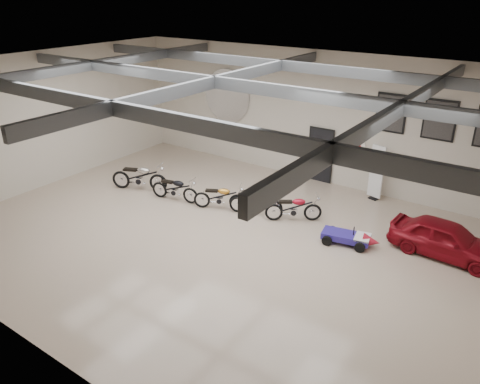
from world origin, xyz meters
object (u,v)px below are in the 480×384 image
Objects in this scene: banner_stand at (376,174)px; motorcycle_black at (175,188)px; vintage_car at (446,239)px; motorcycle_silver at (139,176)px; motorcycle_gold at (219,196)px; motorcycle_yellow at (256,202)px; go_kart at (351,235)px; motorcycle_red at (294,207)px.

motorcycle_black is at bearing -129.91° from banner_stand.
motorcycle_black is at bearing 103.71° from vintage_car.
motorcycle_gold is at bearing -15.96° from motorcycle_silver.
go_kart is (3.44, -0.09, -0.15)m from motorcycle_yellow.
motorcycle_silver is 6.09m from motorcycle_red.
vintage_car is (5.87, 0.87, 0.07)m from motorcycle_yellow.
motorcycle_red is (-1.57, -3.16, -0.52)m from banner_stand.
go_kart is at bearing -45.23° from motorcycle_red.
vintage_car reaches higher than motorcycle_red.
motorcycle_yellow is (2.99, 0.74, -0.01)m from motorcycle_black.
motorcycle_gold reaches higher than go_kart.
vintage_car is (4.61, 0.56, 0.06)m from motorcycle_red.
banner_stand is 3.67m from go_kart.
motorcycle_silver is at bearing 167.44° from motorcycle_yellow.
motorcycle_gold is 1.03× the size of go_kart.
vintage_car is at bearing -17.10° from motorcycle_gold.
banner_stand is at bearing 6.38° from motorcycle_silver.
motorcycle_black is at bearing 165.34° from motorcycle_gold.
vintage_car is at bearing -26.28° from banner_stand.
motorcycle_silver reaches higher than motorcycle_black.
vintage_car is (3.04, -2.60, -0.46)m from banner_stand.
vintage_car is (10.59, 1.66, -0.02)m from motorcycle_silver.
vintage_car is at bearing -14.12° from motorcycle_silver.
go_kart is (4.70, 0.28, -0.15)m from motorcycle_gold.
motorcycle_yellow is (4.72, 0.79, -0.09)m from motorcycle_silver.
motorcycle_silver is at bearing 102.35° from vintage_car.
go_kart is (2.17, -0.39, -0.16)m from motorcycle_red.
banner_stand reaches higher than motorcycle_gold.
vintage_car is (7.14, 1.23, 0.07)m from motorcycle_gold.
banner_stand is 1.09× the size of motorcycle_red.
banner_stand is 4.03m from vintage_car.
vintage_car reaches higher than motorcycle_black.
go_kart is at bearing -5.16° from motorcycle_black.
vintage_car reaches higher than go_kart.
motorcycle_black is 6.47m from go_kart.
motorcycle_black is 3.08m from motorcycle_yellow.
go_kart is at bearing -18.08° from motorcycle_silver.
motorcycle_black reaches higher than go_kart.
motorcycle_gold is at bearing 103.23° from vintage_car.
motorcycle_gold is 2.61m from motorcycle_red.
motorcycle_gold is 1.31m from motorcycle_yellow.
banner_stand reaches higher than go_kart.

